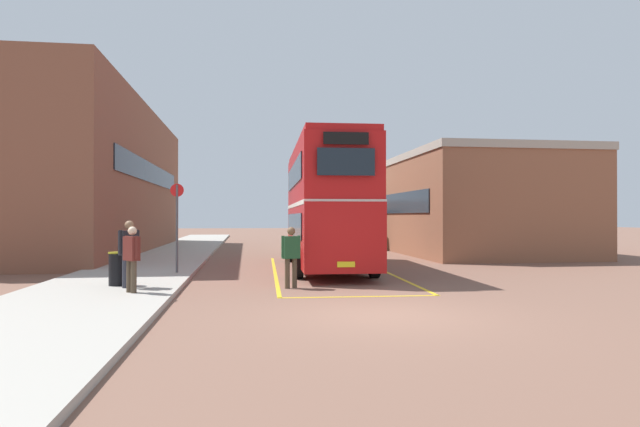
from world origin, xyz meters
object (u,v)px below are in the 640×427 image
(pedestrian_waiting_far, at_px, (132,255))
(bus_stop_sign, at_px, (177,220))
(pedestrian_boarding, at_px, (291,253))
(pedestrian_waiting_near, at_px, (129,248))
(litter_bin, at_px, (118,269))
(single_deck_bus, at_px, (340,222))
(double_decker_bus, at_px, (325,204))

(pedestrian_waiting_far, bearing_deg, bus_stop_sign, 83.99)
(pedestrian_boarding, bearing_deg, pedestrian_waiting_near, -176.03)
(pedestrian_waiting_far, bearing_deg, litter_bin, 114.34)
(litter_bin, distance_m, bus_stop_sign, 3.68)
(single_deck_bus, relative_size, bus_stop_sign, 3.18)
(double_decker_bus, relative_size, pedestrian_waiting_near, 6.09)
(double_decker_bus, height_order, pedestrian_boarding, double_decker_bus)
(double_decker_bus, relative_size, single_deck_bus, 1.14)
(bus_stop_sign, bearing_deg, pedestrian_waiting_near, -101.68)
(pedestrian_waiting_near, relative_size, pedestrian_waiting_far, 1.09)
(double_decker_bus, distance_m, single_deck_bus, 15.60)
(double_decker_bus, bearing_deg, pedestrian_boarding, -107.90)
(double_decker_bus, relative_size, pedestrian_boarding, 6.26)
(pedestrian_waiting_near, height_order, litter_bin, pedestrian_waiting_near)
(litter_bin, bearing_deg, single_deck_bus, 64.71)
(pedestrian_waiting_far, distance_m, litter_bin, 1.68)
(double_decker_bus, xyz_separation_m, bus_stop_sign, (-5.34, -2.13, -0.60))
(pedestrian_boarding, distance_m, bus_stop_sign, 5.01)
(single_deck_bus, xyz_separation_m, pedestrian_waiting_far, (-9.07, -22.08, -0.57))
(pedestrian_waiting_far, relative_size, litter_bin, 1.79)
(double_decker_bus, distance_m, pedestrian_boarding, 6.03)
(single_deck_bus, relative_size, pedestrian_waiting_far, 5.82)
(pedestrian_waiting_near, bearing_deg, pedestrian_waiting_far, -74.50)
(litter_bin, bearing_deg, pedestrian_waiting_near, -50.97)
(pedestrian_boarding, xyz_separation_m, litter_bin, (-4.71, 0.18, -0.40))
(pedestrian_waiting_far, distance_m, bus_stop_sign, 4.80)
(double_decker_bus, xyz_separation_m, pedestrian_boarding, (-1.79, -5.55, -1.52))
(pedestrian_boarding, height_order, litter_bin, pedestrian_boarding)
(pedestrian_waiting_near, distance_m, pedestrian_waiting_far, 1.03)
(pedestrian_boarding, relative_size, litter_bin, 1.89)
(double_decker_bus, relative_size, pedestrian_waiting_far, 6.61)
(pedestrian_boarding, xyz_separation_m, pedestrian_waiting_far, (-4.04, -1.29, 0.08))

